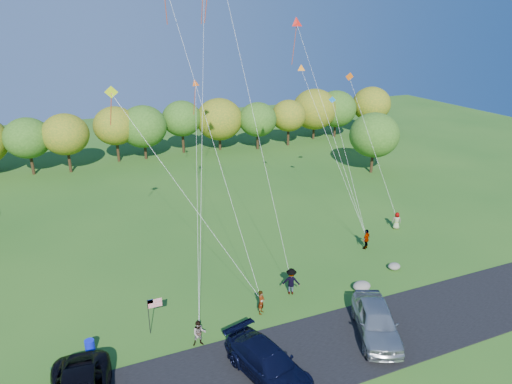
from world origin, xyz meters
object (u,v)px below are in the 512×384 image
(minivan_silver, at_px, (376,321))
(flyer_b, at_px, (199,333))
(flyer_e, at_px, (397,221))
(flyer_a, at_px, (261,302))
(flyer_d, at_px, (366,239))
(flyer_c, at_px, (291,281))
(minivan_navy, at_px, (268,363))
(trash_barrel, at_px, (90,346))
(park_bench, at_px, (69,370))

(minivan_silver, bearing_deg, flyer_b, -174.47)
(flyer_e, bearing_deg, flyer_b, 48.64)
(minivan_silver, xyz_separation_m, flyer_a, (-5.45, 4.69, -0.19))
(minivan_silver, height_order, flyer_b, minivan_silver)
(flyer_a, distance_m, flyer_d, 12.50)
(flyer_b, distance_m, flyer_c, 7.84)
(flyer_b, bearing_deg, flyer_c, 30.82)
(minivan_navy, bearing_deg, flyer_c, 40.01)
(flyer_b, distance_m, trash_barrel, 6.22)
(flyer_c, height_order, flyer_d, flyer_c)
(flyer_c, bearing_deg, park_bench, 37.82)
(flyer_c, distance_m, park_bench, 14.70)
(flyer_b, relative_size, flyer_c, 0.84)
(flyer_a, xyz_separation_m, park_bench, (-11.67, -1.27, -0.33))
(flyer_b, xyz_separation_m, flyer_c, (7.35, 2.72, 0.15))
(minivan_silver, relative_size, flyer_a, 3.40)
(flyer_e, bearing_deg, park_bench, 43.13)
(minivan_navy, xyz_separation_m, flyer_b, (-2.65, 3.89, -0.09))
(minivan_silver, xyz_separation_m, flyer_e, (10.91, 11.64, -0.23))
(flyer_d, relative_size, trash_barrel, 2.13)
(flyer_b, height_order, park_bench, flyer_b)
(minivan_navy, distance_m, park_bench, 10.58)
(flyer_a, distance_m, park_bench, 11.74)
(minivan_navy, height_order, flyer_d, flyer_d)
(flyer_a, relative_size, trash_barrel, 2.03)
(park_bench, bearing_deg, flyer_e, 20.86)
(park_bench, bearing_deg, trash_barrel, 58.71)
(minivan_silver, xyz_separation_m, flyer_d, (6.08, 9.49, -0.15))
(minivan_navy, height_order, minivan_silver, minivan_silver)
(flyer_a, height_order, flyer_e, flyer_a)
(flyer_a, bearing_deg, flyer_d, -24.21)
(minivan_navy, distance_m, flyer_e, 22.01)
(minivan_silver, height_order, flyer_a, minivan_silver)
(trash_barrel, bearing_deg, minivan_silver, -17.53)
(park_bench, bearing_deg, minivan_navy, -18.07)
(flyer_c, bearing_deg, minivan_navy, 82.42)
(flyer_d, distance_m, trash_barrel, 22.48)
(minivan_navy, height_order, flyer_b, minivan_navy)
(flyer_a, bearing_deg, flyer_b, 150.73)
(minivan_silver, relative_size, flyer_b, 3.47)
(trash_barrel, bearing_deg, flyer_d, 11.43)
(minivan_navy, distance_m, minivan_silver, 7.38)
(minivan_navy, bearing_deg, park_bench, 142.81)
(flyer_c, bearing_deg, flyer_d, -130.27)
(flyer_a, xyz_separation_m, flyer_b, (-4.55, -1.44, -0.02))
(flyer_d, bearing_deg, flyer_a, -5.21)
(trash_barrel, bearing_deg, flyer_e, 13.81)
(minivan_silver, distance_m, flyer_b, 10.52)
(flyer_b, distance_m, flyer_d, 17.26)
(flyer_c, xyz_separation_m, park_bench, (-14.47, -2.56, -0.46))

